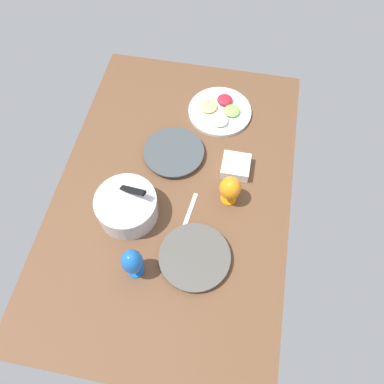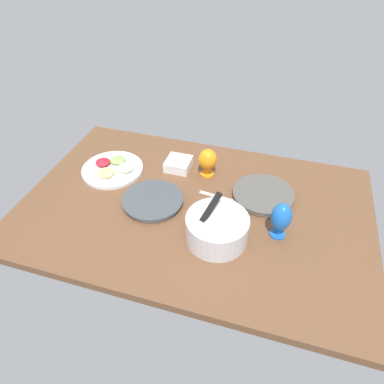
{
  "view_description": "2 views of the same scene",
  "coord_description": "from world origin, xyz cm",
  "px_view_note": "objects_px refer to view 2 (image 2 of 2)",
  "views": [
    {
      "loc": [
        -81.26,
        -23.91,
        149.4
      ],
      "look_at": [
        -2.4,
        -8.91,
        5.96
      ],
      "focal_mm": 35.91,
      "sensor_mm": 36.0,
      "label": 1
    },
    {
      "loc": [
        -32.72,
        112.74,
        109.53
      ],
      "look_at": [
        1.99,
        -2.42,
        5.96
      ],
      "focal_mm": 32.31,
      "sensor_mm": 36.0,
      "label": 2
    }
  ],
  "objects_px": {
    "dinner_plate_right": "(153,201)",
    "mixing_bowl": "(217,228)",
    "fruit_platter": "(113,168)",
    "hurricane_glass_blue": "(281,218)",
    "hurricane_glass_orange": "(208,160)",
    "dinner_plate_left": "(263,195)",
    "square_bowl_white": "(178,164)"
  },
  "relations": [
    {
      "from": "dinner_plate_right",
      "to": "fruit_platter",
      "type": "distance_m",
      "value": 0.34
    },
    {
      "from": "dinner_plate_right",
      "to": "hurricane_glass_orange",
      "type": "bearing_deg",
      "value": -123.09
    },
    {
      "from": "dinner_plate_left",
      "to": "fruit_platter",
      "type": "height_order",
      "value": "fruit_platter"
    },
    {
      "from": "fruit_platter",
      "to": "hurricane_glass_blue",
      "type": "relative_size",
      "value": 1.84
    },
    {
      "from": "dinner_plate_right",
      "to": "hurricane_glass_orange",
      "type": "relative_size",
      "value": 1.91
    },
    {
      "from": "fruit_platter",
      "to": "hurricane_glass_blue",
      "type": "distance_m",
      "value": 0.9
    },
    {
      "from": "fruit_platter",
      "to": "hurricane_glass_orange",
      "type": "relative_size",
      "value": 2.12
    },
    {
      "from": "hurricane_glass_blue",
      "to": "dinner_plate_left",
      "type": "bearing_deg",
      "value": -67.4
    },
    {
      "from": "fruit_platter",
      "to": "hurricane_glass_orange",
      "type": "distance_m",
      "value": 0.5
    },
    {
      "from": "hurricane_glass_blue",
      "to": "square_bowl_white",
      "type": "bearing_deg",
      "value": -30.71
    },
    {
      "from": "mixing_bowl",
      "to": "hurricane_glass_blue",
      "type": "bearing_deg",
      "value": -158.71
    },
    {
      "from": "dinner_plate_left",
      "to": "square_bowl_white",
      "type": "distance_m",
      "value": 0.47
    },
    {
      "from": "mixing_bowl",
      "to": "square_bowl_white",
      "type": "bearing_deg",
      "value": -53.92
    },
    {
      "from": "dinner_plate_left",
      "to": "fruit_platter",
      "type": "xyz_separation_m",
      "value": [
        0.78,
        0.02,
        -0.0
      ]
    },
    {
      "from": "hurricane_glass_blue",
      "to": "hurricane_glass_orange",
      "type": "bearing_deg",
      "value": -39.04
    },
    {
      "from": "dinner_plate_right",
      "to": "mixing_bowl",
      "type": "xyz_separation_m",
      "value": [
        -0.34,
        0.13,
        0.05
      ]
    },
    {
      "from": "dinner_plate_right",
      "to": "dinner_plate_left",
      "type": "bearing_deg",
      "value": -158.65
    },
    {
      "from": "dinner_plate_left",
      "to": "hurricane_glass_orange",
      "type": "xyz_separation_m",
      "value": [
        0.3,
        -0.1,
        0.07
      ]
    },
    {
      "from": "fruit_platter",
      "to": "hurricane_glass_blue",
      "type": "bearing_deg",
      "value": 166.69
    },
    {
      "from": "fruit_platter",
      "to": "dinner_plate_right",
      "type": "bearing_deg",
      "value": 149.39
    },
    {
      "from": "fruit_platter",
      "to": "hurricane_glass_blue",
      "type": "height_order",
      "value": "hurricane_glass_blue"
    },
    {
      "from": "dinner_plate_right",
      "to": "square_bowl_white",
      "type": "xyz_separation_m",
      "value": [
        -0.03,
        -0.3,
        0.01
      ]
    },
    {
      "from": "dinner_plate_right",
      "to": "square_bowl_white",
      "type": "relative_size",
      "value": 2.26
    },
    {
      "from": "dinner_plate_right",
      "to": "hurricane_glass_blue",
      "type": "distance_m",
      "value": 0.59
    },
    {
      "from": "dinner_plate_left",
      "to": "mixing_bowl",
      "type": "xyz_separation_m",
      "value": [
        0.15,
        0.32,
        0.05
      ]
    },
    {
      "from": "dinner_plate_right",
      "to": "mixing_bowl",
      "type": "distance_m",
      "value": 0.36
    },
    {
      "from": "hurricane_glass_orange",
      "to": "hurricane_glass_blue",
      "type": "xyz_separation_m",
      "value": [
        -0.39,
        0.32,
        0.01
      ]
    },
    {
      "from": "dinner_plate_left",
      "to": "fruit_platter",
      "type": "distance_m",
      "value": 0.78
    },
    {
      "from": "fruit_platter",
      "to": "mixing_bowl",
      "type": "bearing_deg",
      "value": 154.41
    },
    {
      "from": "square_bowl_white",
      "to": "hurricane_glass_blue",
      "type": "bearing_deg",
      "value": 149.29
    },
    {
      "from": "square_bowl_white",
      "to": "hurricane_glass_orange",
      "type": "bearing_deg",
      "value": 176.74
    },
    {
      "from": "dinner_plate_right",
      "to": "hurricane_glass_orange",
      "type": "xyz_separation_m",
      "value": [
        -0.19,
        -0.29,
        0.07
      ]
    }
  ]
}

